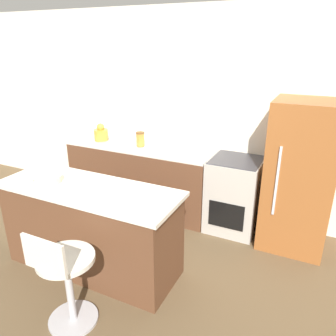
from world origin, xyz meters
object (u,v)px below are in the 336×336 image
object	(u,v)px
stool_chair	(65,278)
mixing_bowl	(183,149)
oven_range	(234,195)
kettle	(101,134)
refrigerator	(299,177)

from	to	relation	value
stool_chair	mixing_bowl	size ratio (longest dim) A/B	4.29
oven_range	kettle	world-z (taller)	kettle
kettle	mixing_bowl	size ratio (longest dim) A/B	1.11
kettle	mixing_bowl	bearing A→B (deg)	0.00
refrigerator	stool_chair	world-z (taller)	refrigerator
mixing_bowl	refrigerator	bearing A→B (deg)	-0.14
oven_range	mixing_bowl	distance (m)	0.83
stool_chair	mixing_bowl	world-z (taller)	mixing_bowl
refrigerator	stool_chair	size ratio (longest dim) A/B	1.81
refrigerator	kettle	size ratio (longest dim) A/B	6.98
stool_chair	oven_range	bearing A→B (deg)	68.95
kettle	stool_chair	bearing A→B (deg)	-61.24
refrigerator	kettle	world-z (taller)	refrigerator
stool_chair	mixing_bowl	bearing A→B (deg)	86.62
oven_range	refrigerator	xyz separation A→B (m)	(0.70, -0.03, 0.37)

